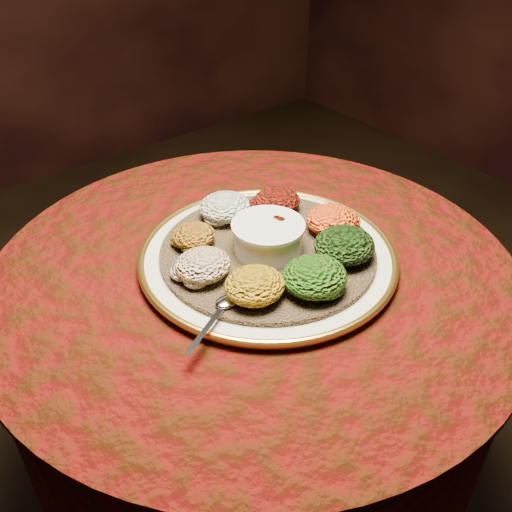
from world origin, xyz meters
TOP-DOWN VIEW (x-y plane):
  - table at (0.00, 0.00)m, footprint 0.96×0.96m
  - platter at (0.03, -0.01)m, footprint 0.57×0.57m
  - injera at (0.03, -0.01)m, footprint 0.43×0.43m
  - stew_bowl at (0.03, -0.01)m, footprint 0.13×0.13m
  - spoon at (-0.13, -0.09)m, footprint 0.13×0.08m
  - portion_ayib at (0.03, 0.13)m, footprint 0.10×0.10m
  - portion_kitfo at (0.13, 0.09)m, footprint 0.09×0.09m
  - portion_tikil at (0.16, -0.03)m, footprint 0.10×0.09m
  - portion_gomen at (0.12, -0.11)m, footprint 0.11×0.10m
  - portion_mixveg at (0.01, -0.14)m, footprint 0.11×0.10m
  - portion_kik at (-0.07, -0.10)m, footprint 0.10×0.09m
  - portion_timatim at (-0.11, 0.00)m, footprint 0.10×0.09m
  - portion_shiro at (-0.07, 0.09)m, footprint 0.08×0.08m

SIDE VIEW (x-z plane):
  - table at x=0.00m, z-range 0.19..0.92m
  - platter at x=0.03m, z-range 0.73..0.76m
  - injera at x=0.03m, z-range 0.75..0.76m
  - spoon at x=-0.13m, z-range 0.76..0.77m
  - portion_shiro at x=-0.07m, z-range 0.76..0.80m
  - portion_kitfo at x=0.13m, z-range 0.76..0.81m
  - portion_timatim at x=-0.11m, z-range 0.76..0.81m
  - portion_tikil at x=0.16m, z-range 0.76..0.81m
  - portion_kik at x=-0.07m, z-range 0.76..0.81m
  - portion_ayib at x=0.03m, z-range 0.76..0.81m
  - portion_mixveg at x=0.01m, z-range 0.76..0.81m
  - portion_gomen at x=0.12m, z-range 0.76..0.81m
  - stew_bowl at x=0.03m, z-range 0.77..0.82m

